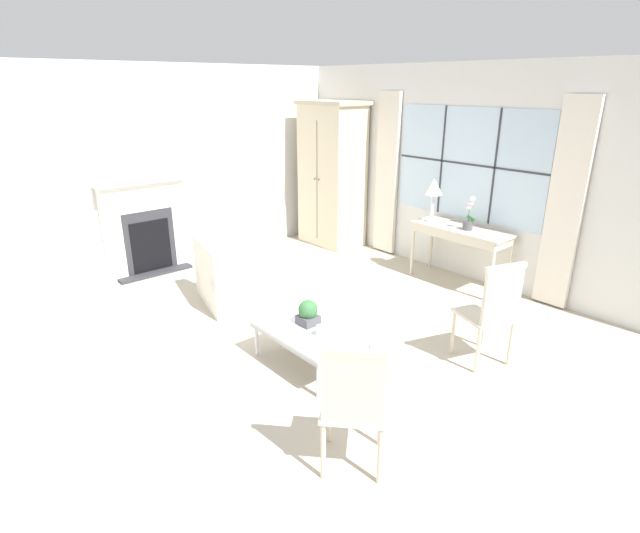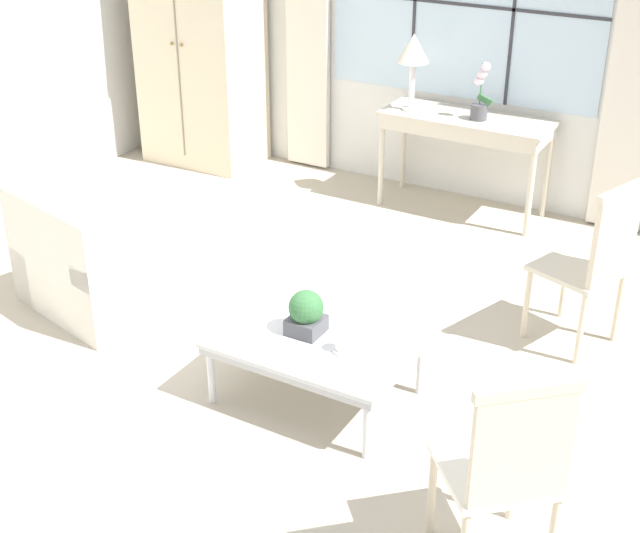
% 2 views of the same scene
% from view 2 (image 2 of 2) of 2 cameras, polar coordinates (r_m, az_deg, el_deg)
% --- Properties ---
extents(ground_plane, '(14.00, 14.00, 0.00)m').
position_cam_2_polar(ground_plane, '(5.20, -4.46, -6.17)').
color(ground_plane, '#B2A893').
extents(wall_back_windowed, '(7.20, 0.14, 2.80)m').
position_cam_2_polar(wall_back_windowed, '(7.19, 9.17, 15.10)').
color(wall_back_windowed, silver).
rests_on(wall_back_windowed, ground_plane).
extents(armoire, '(1.07, 0.69, 2.28)m').
position_cam_2_polar(armoire, '(7.99, -7.72, 14.61)').
color(armoire, beige).
rests_on(armoire, ground_plane).
extents(console_table, '(1.30, 0.50, 0.78)m').
position_cam_2_polar(console_table, '(7.00, 9.34, 8.79)').
color(console_table, beige).
rests_on(console_table, ground_plane).
extents(table_lamp, '(0.24, 0.24, 0.59)m').
position_cam_2_polar(table_lamp, '(6.94, 6.00, 13.51)').
color(table_lamp, silver).
rests_on(table_lamp, console_table).
extents(potted_orchid, '(0.16, 0.13, 0.44)m').
position_cam_2_polar(potted_orchid, '(6.86, 10.22, 10.53)').
color(potted_orchid, '#4C4C51').
rests_on(potted_orchid, console_table).
extents(armchair_upholstered, '(1.12, 1.12, 0.79)m').
position_cam_2_polar(armchair_upholstered, '(5.86, -13.42, 0.08)').
color(armchair_upholstered, silver).
rests_on(armchair_upholstered, ground_plane).
extents(side_chair_wooden, '(0.56, 0.56, 1.05)m').
position_cam_2_polar(side_chair_wooden, '(5.30, 17.22, 0.58)').
color(side_chair_wooden, beige).
rests_on(side_chair_wooden, ground_plane).
extents(accent_chair_wooden, '(0.62, 0.62, 1.01)m').
position_cam_2_polar(accent_chair_wooden, '(3.64, 11.90, -12.27)').
color(accent_chair_wooden, white).
rests_on(accent_chair_wooden, ground_plane).
extents(coffee_table, '(1.03, 0.73, 0.38)m').
position_cam_2_polar(coffee_table, '(4.72, -0.22, -4.96)').
color(coffee_table, silver).
rests_on(coffee_table, ground_plane).
extents(potted_plant_small, '(0.19, 0.19, 0.25)m').
position_cam_2_polar(potted_plant_small, '(4.68, -0.90, -2.98)').
color(potted_plant_small, '#4C4C51').
rests_on(potted_plant_small, coffee_table).
extents(pillar_candle, '(0.12, 0.12, 0.11)m').
position_cam_2_polar(pillar_candle, '(4.56, 1.49, -4.94)').
color(pillar_candle, silver).
rests_on(pillar_candle, coffee_table).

